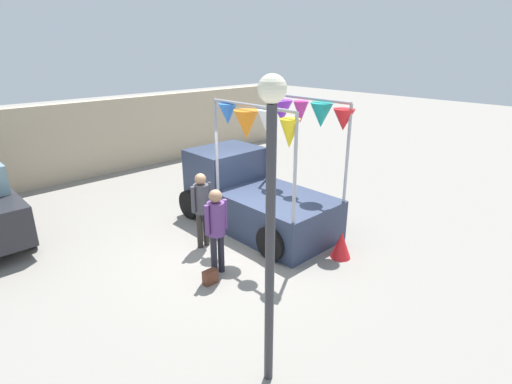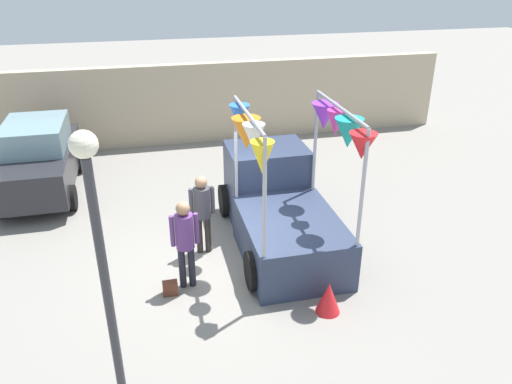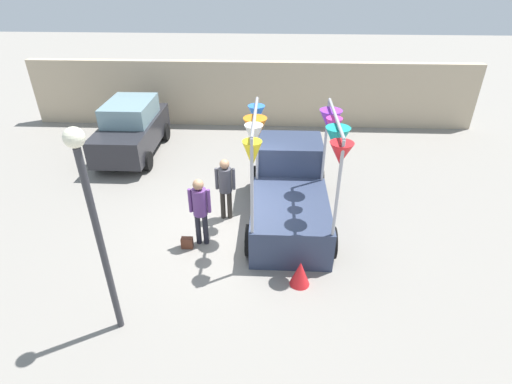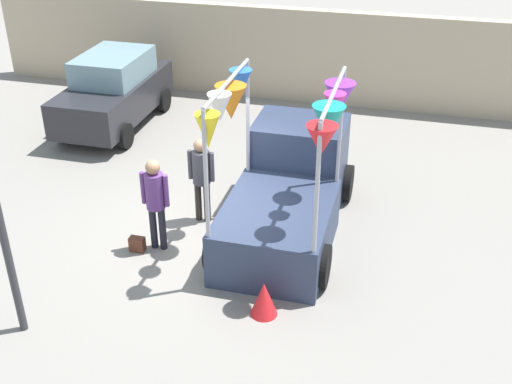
{
  "view_description": "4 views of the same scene",
  "coord_description": "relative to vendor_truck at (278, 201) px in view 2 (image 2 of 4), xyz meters",
  "views": [
    {
      "loc": [
        -5.05,
        -6.25,
        4.37
      ],
      "look_at": [
        0.58,
        -0.28,
        1.34
      ],
      "focal_mm": 28.0,
      "sensor_mm": 36.0,
      "label": 1
    },
    {
      "loc": [
        -1.29,
        -8.54,
        5.8
      ],
      "look_at": [
        0.75,
        0.15,
        1.5
      ],
      "focal_mm": 35.0,
      "sensor_mm": 36.0,
      "label": 2
    },
    {
      "loc": [
        0.93,
        -8.42,
        6.21
      ],
      "look_at": [
        0.55,
        -0.08,
        1.22
      ],
      "focal_mm": 28.0,
      "sensor_mm": 36.0,
      "label": 3
    },
    {
      "loc": [
        3.51,
        -9.71,
        6.74
      ],
      "look_at": [
        1.09,
        -0.53,
        1.43
      ],
      "focal_mm": 45.0,
      "sensor_mm": 36.0,
      "label": 4
    }
  ],
  "objects": [
    {
      "name": "folded_kite_bundle_crimson",
      "position": [
        0.18,
        -2.69,
        -0.62
      ],
      "size": [
        0.56,
        0.56,
        0.6
      ],
      "primitive_type": "cone",
      "rotation": [
        0.0,
        0.0,
        1.24
      ],
      "color": "red",
      "rests_on": "ground"
    },
    {
      "name": "person_vendor",
      "position": [
        -1.69,
        -0.21,
        0.15
      ],
      "size": [
        0.53,
        0.34,
        1.76
      ],
      "color": "#2D2823",
      "rests_on": "ground"
    },
    {
      "name": "parked_car",
      "position": [
        -5.45,
        3.77,
        0.02
      ],
      "size": [
        1.88,
        4.0,
        1.88
      ],
      "color": "#26262B",
      "rests_on": "ground"
    },
    {
      "name": "vendor_truck",
      "position": [
        0.0,
        0.0,
        0.0
      ],
      "size": [
        2.47,
        4.06,
        3.25
      ],
      "color": "#2D3851",
      "rests_on": "ground"
    },
    {
      "name": "handbag",
      "position": [
        -2.51,
        -1.55,
        -0.78
      ],
      "size": [
        0.28,
        0.16,
        0.28
      ],
      "primitive_type": "cube",
      "color": "#592D1E",
      "rests_on": "ground"
    },
    {
      "name": "ground_plane",
      "position": [
        -1.4,
        -0.79,
        -0.92
      ],
      "size": [
        60.0,
        60.0,
        0.0
      ],
      "primitive_type": "plane",
      "color": "gray"
    },
    {
      "name": "brick_boundary_wall",
      "position": [
        -1.4,
        6.8,
        0.38
      ],
      "size": [
        18.0,
        0.36,
        2.6
      ],
      "primitive_type": "cube",
      "color": "tan",
      "rests_on": "ground"
    },
    {
      "name": "person_customer",
      "position": [
        -2.16,
        -1.35,
        0.18
      ],
      "size": [
        0.53,
        0.34,
        1.8
      ],
      "color": "black",
      "rests_on": "ground"
    },
    {
      "name": "street_lamp",
      "position": [
        -3.34,
        -3.99,
        1.74
      ],
      "size": [
        0.32,
        0.32,
        4.09
      ],
      "color": "#333338",
      "rests_on": "ground"
    }
  ]
}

